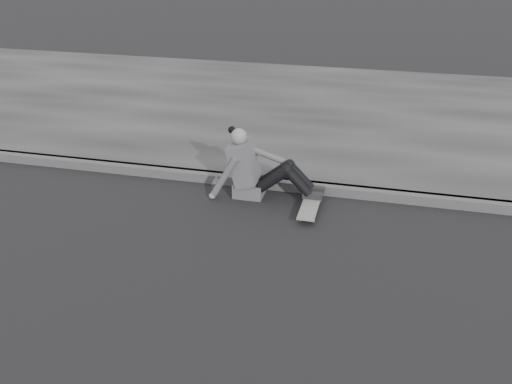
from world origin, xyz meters
TOP-DOWN VIEW (x-y plane):
  - ground at (0.00, 0.00)m, footprint 80.00×80.00m
  - curb at (0.00, 2.58)m, footprint 24.00×0.16m
  - sidewalk at (0.00, 5.60)m, footprint 24.00×6.00m
  - skateboard at (-1.69, 2.07)m, footprint 0.20×0.78m
  - seated_woman at (-2.42, 2.31)m, footprint 1.38×0.46m

SIDE VIEW (x-z plane):
  - ground at x=0.00m, z-range 0.00..0.00m
  - curb at x=0.00m, z-range 0.00..0.12m
  - sidewalk at x=0.00m, z-range 0.00..0.12m
  - skateboard at x=-1.69m, z-range 0.03..0.12m
  - seated_woman at x=-2.42m, z-range -0.08..0.80m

